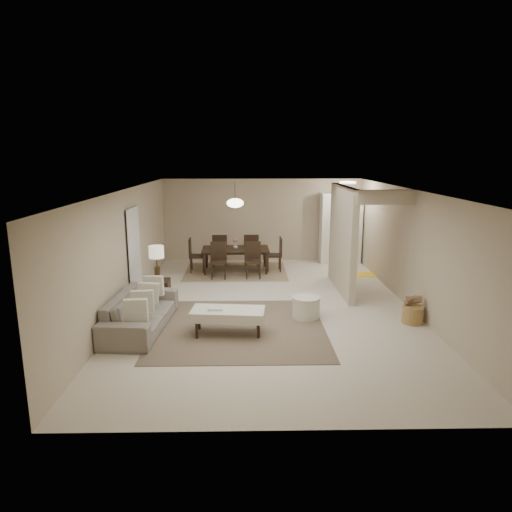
{
  "coord_description": "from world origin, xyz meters",
  "views": [
    {
      "loc": [
        -0.46,
        -9.32,
        3.2
      ],
      "look_at": [
        -0.26,
        0.34,
        1.05
      ],
      "focal_mm": 32.0,
      "sensor_mm": 36.0,
      "label": 1
    }
  ],
  "objects_px": {
    "ottoman_bench": "(228,314)",
    "round_pouf": "(306,308)",
    "pantry_cabinet": "(340,228)",
    "dining_table": "(236,260)",
    "sofa": "(141,312)",
    "wicker_basket": "(413,315)",
    "side_table": "(158,292)"
  },
  "relations": [
    {
      "from": "pantry_cabinet",
      "to": "wicker_basket",
      "type": "distance_m",
      "value": 5.24
    },
    {
      "from": "sofa",
      "to": "dining_table",
      "type": "distance_m",
      "value": 4.58
    },
    {
      "from": "ottoman_bench",
      "to": "round_pouf",
      "type": "height_order",
      "value": "ottoman_bench"
    },
    {
      "from": "side_table",
      "to": "dining_table",
      "type": "distance_m",
      "value": 3.25
    },
    {
      "from": "sofa",
      "to": "round_pouf",
      "type": "bearing_deg",
      "value": -76.87
    },
    {
      "from": "pantry_cabinet",
      "to": "side_table",
      "type": "relative_size",
      "value": 3.89
    },
    {
      "from": "dining_table",
      "to": "side_table",
      "type": "bearing_deg",
      "value": -121.52
    },
    {
      "from": "pantry_cabinet",
      "to": "round_pouf",
      "type": "xyz_separation_m",
      "value": [
        -1.64,
        -4.84,
        -0.83
      ]
    },
    {
      "from": "sofa",
      "to": "ottoman_bench",
      "type": "xyz_separation_m",
      "value": [
        1.64,
        -0.3,
        0.04
      ]
    },
    {
      "from": "wicker_basket",
      "to": "dining_table",
      "type": "distance_m",
      "value": 5.39
    },
    {
      "from": "sofa",
      "to": "dining_table",
      "type": "bearing_deg",
      "value": -17.29
    },
    {
      "from": "sofa",
      "to": "side_table",
      "type": "bearing_deg",
      "value": 2.17
    },
    {
      "from": "ottoman_bench",
      "to": "round_pouf",
      "type": "xyz_separation_m",
      "value": [
        1.52,
        0.8,
        -0.16
      ]
    },
    {
      "from": "ottoman_bench",
      "to": "dining_table",
      "type": "distance_m",
      "value": 4.56
    },
    {
      "from": "ottoman_bench",
      "to": "wicker_basket",
      "type": "bearing_deg",
      "value": 13.29
    },
    {
      "from": "side_table",
      "to": "round_pouf",
      "type": "distance_m",
      "value": 3.25
    },
    {
      "from": "pantry_cabinet",
      "to": "ottoman_bench",
      "type": "bearing_deg",
      "value": -119.23
    },
    {
      "from": "pantry_cabinet",
      "to": "side_table",
      "type": "xyz_separation_m",
      "value": [
        -4.75,
        -3.9,
        -0.78
      ]
    },
    {
      "from": "round_pouf",
      "to": "ottoman_bench",
      "type": "bearing_deg",
      "value": -152.26
    },
    {
      "from": "sofa",
      "to": "dining_table",
      "type": "relative_size",
      "value": 1.25
    },
    {
      "from": "pantry_cabinet",
      "to": "sofa",
      "type": "distance_m",
      "value": 7.22
    },
    {
      "from": "dining_table",
      "to": "sofa",
      "type": "bearing_deg",
      "value": -113.01
    },
    {
      "from": "sofa",
      "to": "wicker_basket",
      "type": "distance_m",
      "value": 5.21
    },
    {
      "from": "pantry_cabinet",
      "to": "side_table",
      "type": "distance_m",
      "value": 6.2
    },
    {
      "from": "ottoman_bench",
      "to": "round_pouf",
      "type": "bearing_deg",
      "value": 33.18
    },
    {
      "from": "wicker_basket",
      "to": "dining_table",
      "type": "xyz_separation_m",
      "value": [
        -3.53,
        4.07,
        0.15
      ]
    },
    {
      "from": "pantry_cabinet",
      "to": "dining_table",
      "type": "distance_m",
      "value": 3.39
    },
    {
      "from": "ottoman_bench",
      "to": "round_pouf",
      "type": "relative_size",
      "value": 2.42
    },
    {
      "from": "wicker_basket",
      "to": "side_table",
      "type": "bearing_deg",
      "value": 166.32
    },
    {
      "from": "ottoman_bench",
      "to": "side_table",
      "type": "bearing_deg",
      "value": 137.82
    },
    {
      "from": "sofa",
      "to": "ottoman_bench",
      "type": "height_order",
      "value": "sofa"
    },
    {
      "from": "wicker_basket",
      "to": "sofa",
      "type": "bearing_deg",
      "value": -177.9
    }
  ]
}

